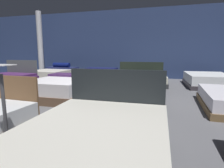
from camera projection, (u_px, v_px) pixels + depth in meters
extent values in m
cube|color=#5B5B60|center=(98.00, 100.00, 5.18)|extent=(18.00, 18.00, 0.02)
cube|color=navy|center=(130.00, 44.00, 9.65)|extent=(18.00, 0.06, 3.50)
cube|color=brown|center=(7.00, 99.00, 3.44)|extent=(1.40, 0.10, 0.87)
cube|color=black|center=(94.00, 162.00, 2.00)|extent=(1.61, 2.05, 0.22)
cube|color=silver|center=(93.00, 139.00, 1.96)|extent=(1.55, 1.99, 0.31)
cube|color=black|center=(116.00, 102.00, 2.90)|extent=(1.49, 0.06, 1.03)
cube|color=#4E5353|center=(0.00, 90.00, 6.09)|extent=(1.58, 2.02, 0.14)
cube|color=white|center=(0.00, 83.00, 6.05)|extent=(1.52, 1.95, 0.33)
cube|color=#4E5353|center=(22.00, 74.00, 6.92)|extent=(1.39, 0.12, 1.02)
cube|color=#492458|center=(14.00, 75.00, 6.58)|extent=(1.49, 0.75, 0.08)
cube|color=#492458|center=(31.00, 80.00, 6.36)|extent=(0.12, 0.67, 0.19)
cube|color=brown|center=(63.00, 93.00, 5.44)|extent=(1.55, 2.03, 0.22)
cube|color=silver|center=(63.00, 84.00, 5.39)|extent=(1.49, 1.97, 0.32)
cube|color=#3E234F|center=(74.00, 75.00, 6.01)|extent=(1.53, 0.60, 0.07)
cube|color=#3E234F|center=(53.00, 78.00, 6.25)|extent=(0.07, 0.59, 0.20)
cube|color=#3E234F|center=(96.00, 80.00, 5.83)|extent=(0.07, 0.59, 0.20)
cube|color=black|center=(136.00, 99.00, 4.92)|extent=(1.46, 2.11, 0.12)
cube|color=silver|center=(136.00, 92.00, 4.88)|extent=(1.40, 2.05, 0.30)
cube|color=black|center=(141.00, 78.00, 5.84)|extent=(1.35, 0.05, 1.00)
cylinder|color=navy|center=(140.00, 78.00, 5.54)|extent=(0.85, 0.25, 0.24)
cube|color=brown|center=(54.00, 78.00, 9.00)|extent=(1.75, 2.23, 0.17)
cube|color=silver|center=(54.00, 73.00, 8.96)|extent=(1.69, 2.17, 0.32)
cube|color=navy|center=(62.00, 68.00, 9.63)|extent=(1.64, 0.66, 0.08)
cube|color=navy|center=(49.00, 70.00, 9.92)|extent=(0.11, 0.58, 0.24)
cube|color=navy|center=(77.00, 71.00, 9.39)|extent=(0.11, 0.58, 0.24)
cylinder|color=#0A1451|center=(61.00, 65.00, 9.54)|extent=(0.94, 0.28, 0.23)
cube|color=brown|center=(97.00, 80.00, 8.34)|extent=(1.51, 2.06, 0.18)
cube|color=silver|center=(97.00, 74.00, 8.30)|extent=(1.45, 2.00, 0.33)
cube|color=#111646|center=(102.00, 69.00, 8.88)|extent=(1.47, 0.69, 0.08)
cube|color=#111646|center=(87.00, 72.00, 9.13)|extent=(0.09, 0.67, 0.32)
cube|color=#111646|center=(117.00, 73.00, 8.70)|extent=(0.09, 0.67, 0.32)
cube|color=#2C2E30|center=(148.00, 82.00, 7.78)|extent=(1.63, 2.21, 0.17)
cube|color=silver|center=(148.00, 77.00, 7.74)|extent=(1.57, 2.14, 0.22)
cube|color=#342F35|center=(207.00, 84.00, 7.18)|extent=(1.65, 2.18, 0.15)
cube|color=white|center=(208.00, 78.00, 7.14)|extent=(1.59, 2.11, 0.34)
cylinder|color=#3F3F44|center=(9.00, 159.00, 2.24)|extent=(0.24, 0.24, 0.02)
cylinder|color=#3F3F44|center=(5.00, 118.00, 2.15)|extent=(0.04, 0.04, 1.04)
cube|color=white|center=(0.00, 65.00, 2.05)|extent=(0.28, 0.20, 0.01)
cylinder|color=silver|center=(40.00, 44.00, 10.16)|extent=(0.29, 0.29, 3.50)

